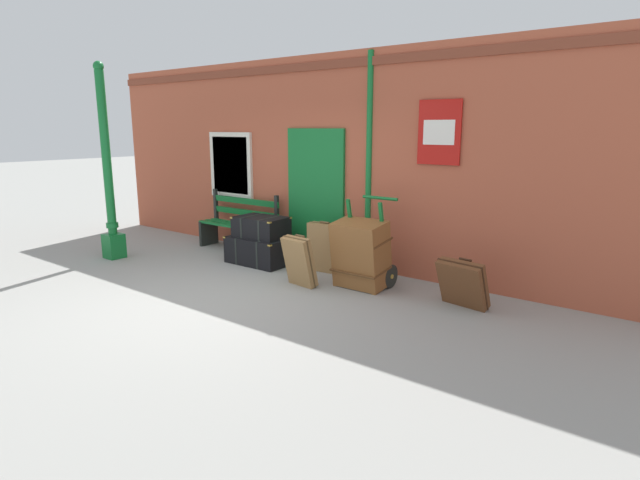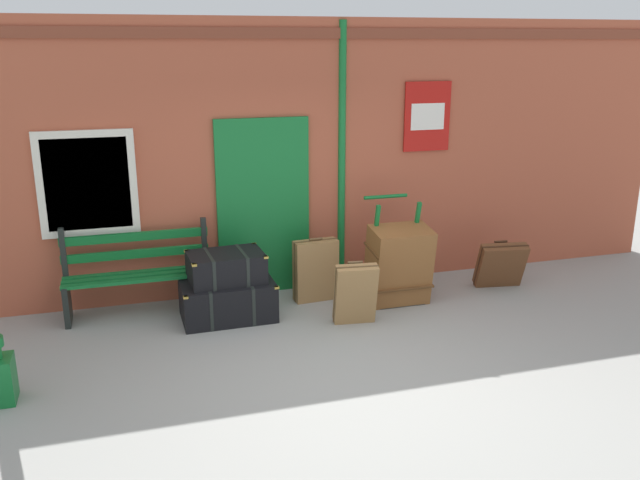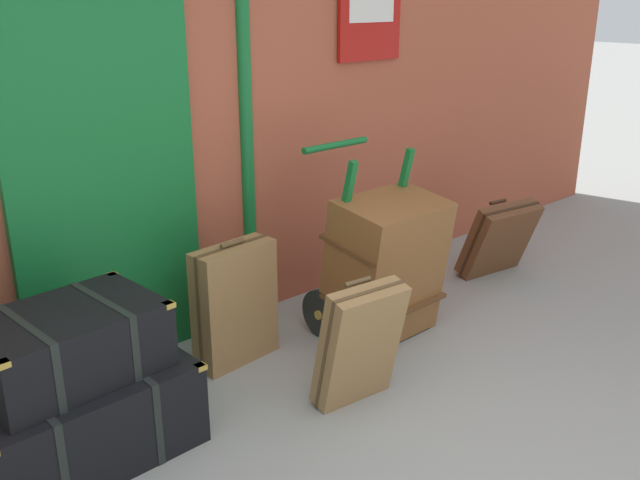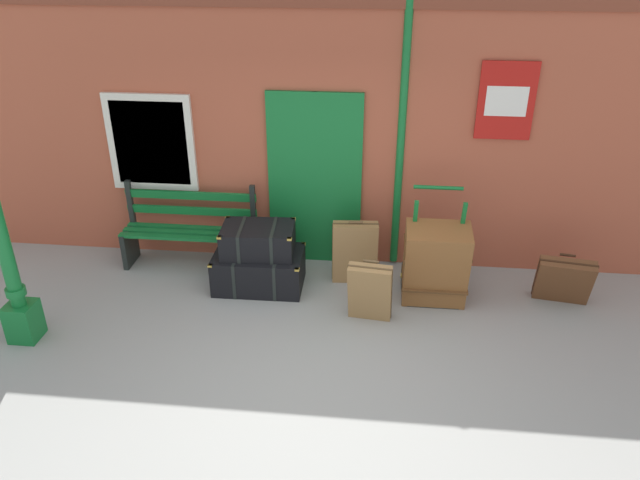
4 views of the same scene
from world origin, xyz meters
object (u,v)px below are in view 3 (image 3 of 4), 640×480
object	(u,v)px
steamer_trunk_base	(81,416)
suitcase_tan	(499,239)
steamer_trunk_middle	(69,344)
large_brown_trunk	(385,267)
suitcase_charcoal	(359,345)
porters_trolley	(364,287)
suitcase_brown	(235,304)

from	to	relation	value
steamer_trunk_base	suitcase_tan	bearing A→B (deg)	-0.46
steamer_trunk_base	steamer_trunk_middle	xyz separation A→B (m)	(0.00, 0.03, 0.37)
large_brown_trunk	suitcase_charcoal	size ratio (longest dim) A/B	1.31
steamer_trunk_base	suitcase_charcoal	size ratio (longest dim) A/B	1.44
suitcase_tan	large_brown_trunk	bearing A→B (deg)	-176.51
steamer_trunk_base	steamer_trunk_middle	bearing A→B (deg)	88.76
porters_trolley	suitcase_charcoal	distance (m)	0.94
steamer_trunk_base	porters_trolley	size ratio (longest dim) A/B	0.86
large_brown_trunk	suitcase_brown	world-z (taller)	large_brown_trunk
suitcase_brown	steamer_trunk_middle	bearing A→B (deg)	-167.92
large_brown_trunk	suitcase_charcoal	xyz separation A→B (m)	(-0.69, -0.45, -0.12)
porters_trolley	suitcase_brown	bearing A→B (deg)	167.61
steamer_trunk_base	steamer_trunk_middle	world-z (taller)	steamer_trunk_middle
suitcase_charcoal	suitcase_brown	world-z (taller)	suitcase_brown
large_brown_trunk	suitcase_charcoal	bearing A→B (deg)	-146.62
steamer_trunk_base	large_brown_trunk	distance (m)	1.99
steamer_trunk_middle	porters_trolley	bearing A→B (deg)	1.05
large_brown_trunk	suitcase_tan	world-z (taller)	large_brown_trunk
steamer_trunk_base	suitcase_brown	size ratio (longest dim) A/B	1.34
steamer_trunk_middle	suitcase_charcoal	size ratio (longest dim) A/B	1.18
suitcase_brown	suitcase_tan	world-z (taller)	suitcase_brown
porters_trolley	suitcase_brown	world-z (taller)	porters_trolley
porters_trolley	suitcase_brown	xyz separation A→B (m)	(-0.89, 0.20, 0.09)
suitcase_brown	suitcase_tan	distance (m)	2.30
suitcase_brown	steamer_trunk_base	bearing A→B (deg)	-166.50
steamer_trunk_base	suitcase_brown	xyz separation A→B (m)	(1.08, 0.26, 0.15)
large_brown_trunk	suitcase_charcoal	distance (m)	0.83
suitcase_brown	porters_trolley	bearing A→B (deg)	-12.39
large_brown_trunk	suitcase_brown	distance (m)	0.97
steamer_trunk_middle	suitcase_charcoal	distance (m)	1.43
suitcase_brown	suitcase_tan	size ratio (longest dim) A/B	1.23
suitcase_tan	suitcase_charcoal	bearing A→B (deg)	-165.49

